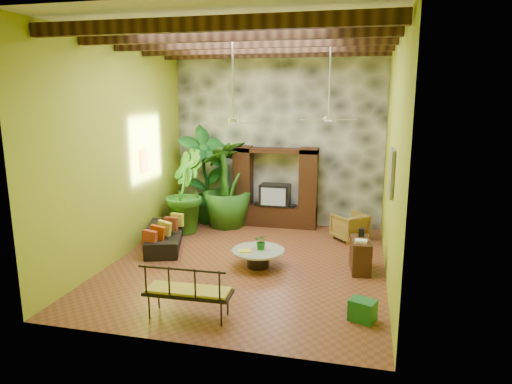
% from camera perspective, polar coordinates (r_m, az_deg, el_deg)
% --- Properties ---
extents(ground, '(7.00, 7.00, 0.00)m').
position_cam_1_polar(ground, '(10.44, -0.99, -8.93)').
color(ground, brown).
rests_on(ground, ground).
extents(ceiling, '(6.00, 7.00, 0.02)m').
position_cam_1_polar(ceiling, '(9.82, -1.11, 19.44)').
color(ceiling, silver).
rests_on(ceiling, back_wall).
extents(back_wall, '(6.00, 0.02, 5.00)m').
position_cam_1_polar(back_wall, '(13.22, 2.77, 6.69)').
color(back_wall, gold).
rests_on(back_wall, ground).
extents(left_wall, '(0.02, 7.00, 5.00)m').
position_cam_1_polar(left_wall, '(10.96, -16.48, 5.08)').
color(left_wall, gold).
rests_on(left_wall, ground).
extents(right_wall, '(0.02, 7.00, 5.00)m').
position_cam_1_polar(right_wall, '(9.53, 16.75, 4.07)').
color(right_wall, gold).
rests_on(right_wall, ground).
extents(stone_accent_wall, '(5.98, 0.10, 4.98)m').
position_cam_1_polar(stone_accent_wall, '(13.16, 2.72, 6.67)').
color(stone_accent_wall, '#323539').
rests_on(stone_accent_wall, ground).
extents(ceiling_beams, '(5.95, 5.36, 0.22)m').
position_cam_1_polar(ceiling_beams, '(9.79, -1.10, 18.16)').
color(ceiling_beams, '#3C2413').
rests_on(ceiling_beams, ceiling).
extents(entertainment_center, '(2.40, 0.55, 2.30)m').
position_cam_1_polar(entertainment_center, '(13.10, 2.41, -0.15)').
color(entertainment_center, black).
rests_on(entertainment_center, ground).
extents(ceiling_fan_front, '(1.28, 1.28, 1.86)m').
position_cam_1_polar(ceiling_fan_front, '(9.41, -2.88, 9.99)').
color(ceiling_fan_front, silver).
rests_on(ceiling_fan_front, ceiling).
extents(ceiling_fan_back, '(1.28, 1.28, 1.86)m').
position_cam_1_polar(ceiling_fan_back, '(10.67, 9.08, 10.11)').
color(ceiling_fan_back, silver).
rests_on(ceiling_fan_back, ceiling).
extents(wall_art_mask, '(0.06, 0.32, 0.55)m').
position_cam_1_polar(wall_art_mask, '(11.86, -13.81, 3.78)').
color(wall_art_mask, yellow).
rests_on(wall_art_mask, left_wall).
extents(wall_art_painting, '(0.06, 0.70, 0.90)m').
position_cam_1_polar(wall_art_painting, '(8.96, 16.62, 2.30)').
color(wall_art_painting, teal).
rests_on(wall_art_painting, right_wall).
extents(sofa, '(1.38, 2.14, 0.58)m').
position_cam_1_polar(sofa, '(11.62, -11.34, -5.43)').
color(sofa, black).
rests_on(sofa, ground).
extents(wicker_armchair, '(1.09, 1.09, 0.71)m').
position_cam_1_polar(wicker_armchair, '(12.22, 11.65, -4.24)').
color(wicker_armchair, olive).
rests_on(wicker_armchair, ground).
extents(tall_plant_a, '(1.82, 1.75, 2.87)m').
position_cam_1_polar(tall_plant_a, '(13.39, -6.40, 2.11)').
color(tall_plant_a, '#196121').
rests_on(tall_plant_a, ground).
extents(tall_plant_b, '(1.39, 1.53, 2.28)m').
position_cam_1_polar(tall_plant_b, '(12.69, -9.03, 0.10)').
color(tall_plant_b, '#276A1C').
rests_on(tall_plant_b, ground).
extents(tall_plant_c, '(1.91, 1.91, 2.49)m').
position_cam_1_polar(tall_plant_c, '(13.02, -3.74, 1.01)').
color(tall_plant_c, '#266019').
rests_on(tall_plant_c, ground).
extents(coffee_table, '(1.17, 1.17, 0.40)m').
position_cam_1_polar(coffee_table, '(10.16, 0.26, -7.99)').
color(coffee_table, black).
rests_on(coffee_table, ground).
extents(centerpiece_plant, '(0.33, 0.30, 0.35)m').
position_cam_1_polar(centerpiece_plant, '(10.09, 0.70, -6.22)').
color(centerpiece_plant, '#185B1B').
rests_on(centerpiece_plant, coffee_table).
extents(yellow_tray, '(0.32, 0.27, 0.03)m').
position_cam_1_polar(yellow_tray, '(9.99, -1.39, -7.38)').
color(yellow_tray, yellow).
rests_on(yellow_tray, coffee_table).
extents(iron_bench, '(1.51, 0.58, 0.57)m').
position_cam_1_polar(iron_bench, '(7.92, -8.69, -11.95)').
color(iron_bench, black).
rests_on(iron_bench, ground).
extents(side_console, '(0.49, 0.91, 0.70)m').
position_cam_1_polar(side_console, '(10.18, 12.91, -7.71)').
color(side_console, '#331910').
rests_on(side_console, ground).
extents(green_bin, '(0.51, 0.45, 0.37)m').
position_cam_1_polar(green_bin, '(8.14, 13.18, -14.20)').
color(green_bin, '#1D6F37').
rests_on(green_bin, ground).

